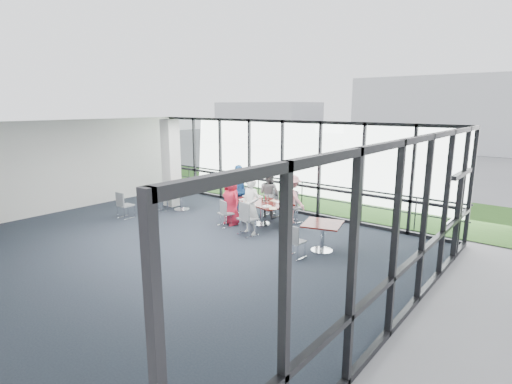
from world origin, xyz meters
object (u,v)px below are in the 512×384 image
Objects in this scene: chair_main_fl at (274,204)px; chair_spare_lb at (161,200)px; diner_far_right at (292,199)px; chair_main_nr at (248,219)px; chair_spare_r at (296,241)px; chair_main_nl at (226,213)px; chair_spare_la at (126,205)px; main_table at (262,205)px; side_table_right at (323,227)px; diner_near_left at (231,201)px; diner_end at (240,191)px; side_table_left at (181,192)px; chair_main_end at (236,202)px; chair_main_fr at (293,207)px; structural_column at (171,163)px; diner_near_right at (251,206)px; diner_far_left at (269,194)px.

chair_spare_lb is (-3.47, -2.01, -0.02)m from chair_main_fl.
chair_main_fl is at bearing -7.74° from diner_far_right.
chair_spare_r is at bearing -2.96° from chair_main_nr.
chair_main_nl is 0.96× the size of chair_spare_la.
diner_far_right is (0.61, 0.75, 0.15)m from main_table.
chair_spare_lb is (-6.43, -0.06, -0.25)m from side_table_right.
diner_near_left is 0.44m from chair_main_nl.
chair_spare_lb is at bearing -42.78° from diner_end.
chair_main_nl is (2.62, -0.47, -0.23)m from side_table_left.
main_table is at bearing 127.90° from chair_main_fl.
diner_near_left reaches higher than chair_main_end.
chair_spare_la is (-4.61, -3.08, -0.06)m from chair_main_fr.
diner_near_left is at bearing 112.88° from chair_main_nl.
main_table is 2.13× the size of chair_main_nr.
side_table_right is 1.21× the size of chair_main_end.
structural_column is 2.75× the size of side_table_right.
chair_main_end is (-0.14, -0.03, -0.40)m from diner_end.
diner_end is (-1.50, 1.23, 0.04)m from diner_near_right.
side_table_left is 1.22× the size of chair_spare_r.
diner_far_left is at bearing -143.06° from chair_spare_lb.
structural_column is at bearing -60.47° from diner_end.
diner_near_right is at bearing -9.90° from structural_column.
chair_spare_r is (6.15, -0.75, 0.02)m from chair_spare_lb.
diner_near_right is 1.70× the size of chair_main_fr.
chair_main_nl is 3.52m from chair_spare_la.
chair_spare_lb is at bearing -179.60° from diner_near_right.
diner_near_left is 3.36m from chair_spare_r.
diner_near_left reaches higher than chair_main_nr.
chair_spare_la is (0.18, -2.13, -1.17)m from structural_column.
side_table_right is at bearing 74.61° from chair_spare_r.
diner_far_right reaches higher than chair_main_fr.
structural_column is 1.27m from side_table_left.
chair_spare_r is at bearing 4.31° from chair_main_nl.
side_table_left is 0.58× the size of diner_end.
chair_main_end is (-1.96, -0.47, -0.30)m from diner_far_right.
chair_main_nr is 1.03× the size of chair_main_end.
main_table is at bearing 46.98° from diner_near_left.
diner_far_left reaches higher than chair_main_fr.
chair_main_nr is at bearing -74.61° from diner_near_right.
structural_column is at bearing 169.87° from diner_near_right.
diner_near_right is (3.66, -0.52, 0.19)m from side_table_left.
diner_far_left is 1.97× the size of chair_spare_lb.
diner_end reaches higher than diner_near_right.
structural_column is 4.74m from chair_main_nr.
side_table_right is at bearing 18.65° from chair_main_nr.
main_table is 4.58m from chair_spare_la.
side_table_right is at bearing -5.41° from main_table.
side_table_right is 3.52m from diner_far_left.
chair_main_fr is (4.78, 0.95, -1.11)m from structural_column.
main_table is at bearing 78.23° from chair_main_fr.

